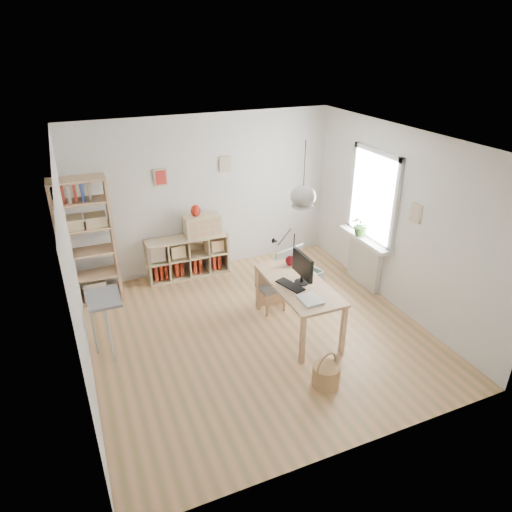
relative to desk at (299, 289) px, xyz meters
name	(u,v)px	position (x,y,z in m)	size (l,w,h in m)	color
ground	(258,332)	(-0.55, 0.15, -0.66)	(4.50, 4.50, 0.00)	tan
room_shell	(303,196)	(0.00, 0.00, 1.34)	(4.50, 4.50, 4.50)	white
window_unit	(374,196)	(1.68, 0.75, 0.89)	(0.07, 1.16, 1.46)	white
radiator	(364,262)	(1.64, 0.75, -0.26)	(0.10, 0.80, 0.80)	silver
windowsill	(365,239)	(1.59, 0.75, 0.17)	(0.22, 1.20, 0.06)	white
desk	(299,289)	(0.00, 0.00, 0.00)	(0.70, 1.50, 0.75)	tan
cube_shelf	(186,259)	(-1.02, 2.23, -0.36)	(1.40, 0.38, 0.72)	#C6B383
tall_bookshelf	(85,238)	(-2.59, 1.95, 0.43)	(0.80, 0.38, 2.00)	tan
side_table	(100,310)	(-2.59, 0.50, 0.01)	(0.40, 0.55, 0.85)	gray
chair	(269,284)	(-0.14, 0.68, -0.24)	(0.39, 0.39, 0.73)	gray
wicker_basket	(326,375)	(-0.22, -1.17, -0.51)	(0.33, 0.33, 0.46)	#AF804F
storage_chest	(300,276)	(0.58, 1.04, -0.44)	(0.79, 0.85, 0.65)	#BBBBB6
monitor	(302,267)	(0.04, 0.00, 0.34)	(0.20, 0.50, 0.44)	black
keyboard	(290,285)	(-0.14, -0.02, 0.10)	(0.16, 0.43, 0.02)	black
task_lamp	(283,245)	(0.05, 0.61, 0.41)	(0.43, 0.16, 0.46)	black
yarn_ball	(290,261)	(0.13, 0.53, 0.17)	(0.15, 0.15, 0.15)	#4E0A10
paper_tray	(310,300)	(-0.08, -0.45, 0.11)	(0.25, 0.32, 0.03)	white
drawer_chest	(202,225)	(-0.71, 2.19, 0.24)	(0.62, 0.28, 0.35)	#C6B383
red_vase	(196,211)	(-0.81, 2.19, 0.52)	(0.17, 0.17, 0.20)	#A31B0D
potted_plant	(361,225)	(1.57, 0.86, 0.39)	(0.34, 0.29, 0.37)	#305921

